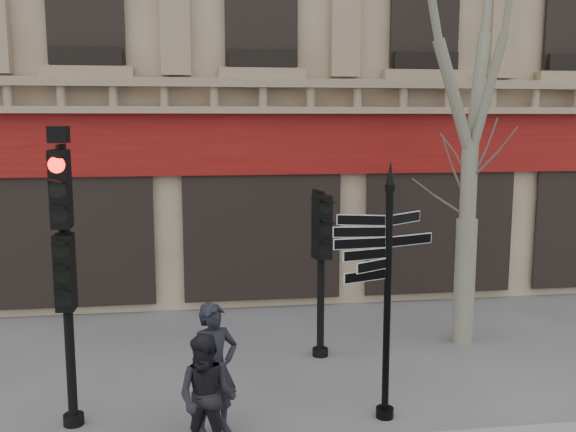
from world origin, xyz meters
name	(u,v)px	position (x,y,z in m)	size (l,w,h in m)	color
ground	(298,405)	(0.00, 0.00, 0.00)	(80.00, 80.00, 0.00)	#58595D
fingerpost	(389,248)	(1.14, -0.55, 2.41)	(1.72, 1.72, 3.59)	black
traffic_signal_main	(64,241)	(-3.12, -0.16, 2.55)	(0.45, 0.32, 4.03)	black
traffic_signal_secondary	(321,245)	(0.70, 1.88, 1.99)	(0.54, 0.43, 2.85)	black
pedestrian_a	(214,370)	(-1.21, -0.69, 0.89)	(0.65, 0.43, 1.78)	black
pedestrian_b	(207,398)	(-1.32, -1.30, 0.78)	(0.76, 0.59, 1.57)	black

